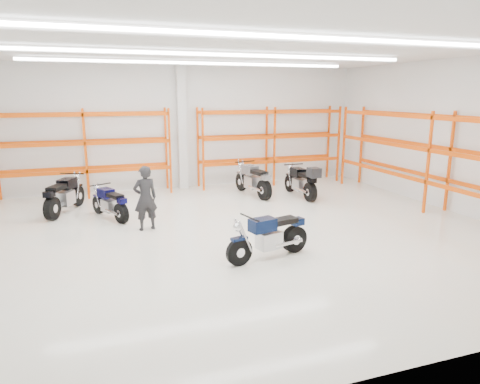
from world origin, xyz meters
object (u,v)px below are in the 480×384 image
object	(u,v)px
standing_man	(145,198)
motorcycle_back_d	(302,182)
motorcycle_back_b	(110,204)
motorcycle_back_a	(63,196)
motorcycle_back_c	(254,181)
motorcycle_main	(272,237)
structural_column	(182,128)

from	to	relation	value
standing_man	motorcycle_back_d	bearing A→B (deg)	-171.33
motorcycle_back_b	motorcycle_back_d	xyz separation A→B (m)	(6.30, 0.54, 0.12)
motorcycle_back_a	motorcycle_back_d	size ratio (longest dim) A/B	0.94
motorcycle_back_a	motorcycle_back_c	bearing A→B (deg)	2.91
motorcycle_main	standing_man	bearing A→B (deg)	129.03
motorcycle_back_c	motorcycle_back_d	size ratio (longest dim) A/B	1.02
motorcycle_back_c	structural_column	world-z (taller)	structural_column
motorcycle_main	standing_man	xyz separation A→B (m)	(-2.33, 2.87, 0.37)
motorcycle_back_a	standing_man	xyz separation A→B (m)	(2.12, -2.38, 0.33)
structural_column	motorcycle_main	bearing A→B (deg)	-87.23
motorcycle_back_a	standing_man	size ratio (longest dim) A/B	1.25
motorcycle_back_b	motorcycle_back_d	world-z (taller)	motorcycle_back_d
motorcycle_back_b	motorcycle_back_d	distance (m)	6.32
motorcycle_main	standing_man	distance (m)	3.71
motorcycle_back_b	standing_man	world-z (taller)	standing_man
motorcycle_main	standing_man	world-z (taller)	standing_man
motorcycle_back_d	standing_man	distance (m)	5.78
motorcycle_back_a	motorcycle_back_b	world-z (taller)	motorcycle_back_a
motorcycle_back_b	structural_column	world-z (taller)	structural_column
motorcycle_back_d	motorcycle_main	bearing A→B (deg)	-123.48
motorcycle_back_b	motorcycle_back_d	size ratio (longest dim) A/B	0.78
standing_man	structural_column	bearing A→B (deg)	-122.43
standing_man	structural_column	world-z (taller)	structural_column
motorcycle_back_c	motorcycle_back_d	distance (m)	1.67
standing_man	motorcycle_main	bearing A→B (deg)	118.75
motorcycle_back_a	structural_column	xyz separation A→B (m)	(4.08, 2.42, 1.73)
motorcycle_back_a	motorcycle_back_d	bearing A→B (deg)	-3.84
motorcycle_back_c	structural_column	distance (m)	3.40
motorcycle_back_d	standing_man	world-z (taller)	standing_man
motorcycle_back_d	motorcycle_back_c	bearing A→B (deg)	150.64
motorcycle_back_a	motorcycle_back_c	world-z (taller)	motorcycle_back_c
motorcycle_back_d	structural_column	world-z (taller)	structural_column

